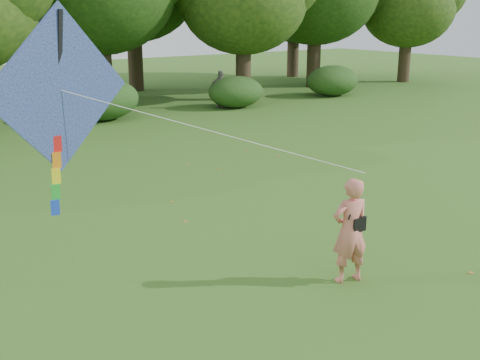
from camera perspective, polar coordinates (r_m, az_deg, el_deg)
ground at (r=11.45m, az=9.52°, el=-8.78°), size 100.00×100.00×0.00m
man_kite_flyer at (r=10.84m, az=10.38°, el=-4.74°), size 0.79×0.61×1.93m
bystander_right at (r=30.46m, az=-1.88°, el=8.62°), size 1.16×1.00×1.87m
crossbody_bag at (r=10.86m, az=10.96°, el=-4.03°), size 0.43×0.20×0.74m
flying_kite at (r=9.85m, az=-16.69°, el=7.95°), size 5.76×2.74×3.35m
shrub_band at (r=26.03m, az=-20.40°, el=6.26°), size 39.15×3.22×1.88m
fallen_leaves at (r=16.26m, az=2.47°, el=-1.08°), size 9.40×13.27×0.01m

